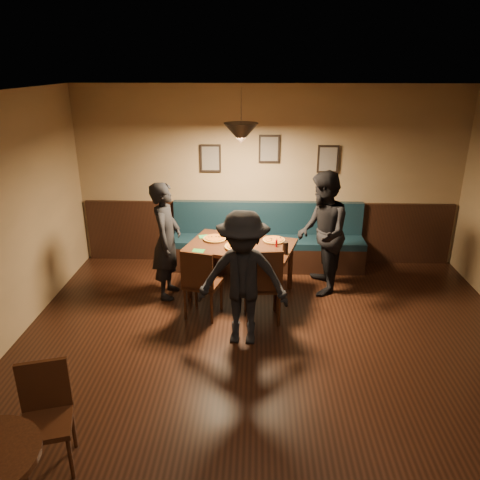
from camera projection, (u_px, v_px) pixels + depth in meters
The scene contains 24 objects.
floor at pixel (273, 401), 4.54m from camera, with size 7.00×7.00×0.00m, color black.
ceiling at pixel (282, 102), 3.55m from camera, with size 7.00×7.00×0.00m, color silver.
wall_back at pixel (269, 177), 7.32m from camera, with size 6.00×6.00×0.00m, color #8C704F.
wainscot at pixel (267, 232), 7.61m from camera, with size 5.88×0.06×1.00m, color black.
booth_bench at pixel (268, 238), 7.35m from camera, with size 3.00×0.60×1.00m, color #0F232D, non-canonical shape.
picture_left at pixel (211, 158), 7.21m from camera, with size 0.32×0.04×0.42m, color black.
picture_center at pixel (269, 149), 7.13m from camera, with size 0.32×0.04×0.42m, color black.
picture_right at pixel (328, 159), 7.15m from camera, with size 0.32×0.04×0.42m, color black.
pendant_lamp at pixel (241, 133), 5.86m from camera, with size 0.44×0.44×0.25m, color black.
dining_table at pixel (241, 269), 6.53m from camera, with size 1.41×0.91×0.75m, color black.
chair_near_left at pixel (203, 282), 5.95m from camera, with size 0.42×0.42×0.94m, color black, non-canonical shape.
chair_near_right at pixel (262, 283), 5.84m from camera, with size 0.45×0.45×1.01m, color black, non-canonical shape.
diner_left at pixel (167, 241), 6.36m from camera, with size 0.59×0.39×1.62m, color black.
diner_right at pixel (322, 233), 6.47m from camera, with size 0.84×0.66×1.73m, color black.
diner_front at pixel (243, 279), 5.27m from camera, with size 1.03×0.59×1.60m, color black.
pizza_a at pixel (215, 239), 6.55m from camera, with size 0.33×0.33×0.04m, color #C57825.
pizza_b at pixel (239, 247), 6.26m from camera, with size 0.38×0.38×0.04m, color orange.
pizza_c at pixel (274, 240), 6.50m from camera, with size 0.31×0.31×0.04m, color #C26824.
soda_glass at pixel (285, 248), 6.06m from camera, with size 0.07×0.07×0.16m, color black.
tabasco_bottle at pixel (277, 243), 6.28m from camera, with size 0.03×0.03×0.12m, color #AA0509.
napkin_a at pixel (204, 237), 6.67m from camera, with size 0.13×0.13×0.01m, color #207A36.
napkin_b at pixel (198, 251), 6.15m from camera, with size 0.16×0.16×0.01m, color #1B6623.
cutlery_set at pixel (238, 254), 6.08m from camera, with size 0.02×0.19×0.00m, color silver.
cafe_chair_far at pixel (45, 422), 3.66m from camera, with size 0.39×0.39×0.89m, color black, non-canonical shape.
Camera 1 is at (-0.18, -3.70, 3.07)m, focal length 35.06 mm.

